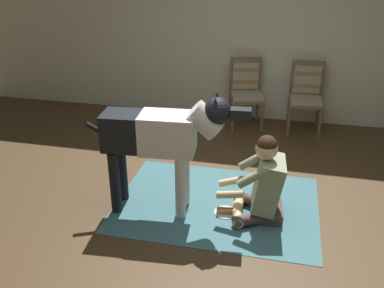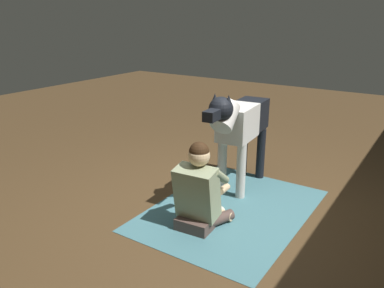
{
  "view_description": "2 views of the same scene",
  "coord_description": "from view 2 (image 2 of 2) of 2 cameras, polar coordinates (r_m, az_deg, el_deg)",
  "views": [
    {
      "loc": [
        0.5,
        -3.5,
        2.47
      ],
      "look_at": [
        -0.28,
        -0.03,
        0.77
      ],
      "focal_mm": 39.7,
      "sensor_mm": 36.0,
      "label": 1
    },
    {
      "loc": [
        3.29,
        1.92,
        2.01
      ],
      "look_at": [
        0.12,
        -0.19,
        0.73
      ],
      "focal_mm": 36.44,
      "sensor_mm": 36.0,
      "label": 2
    }
  ],
  "objects": [
    {
      "name": "area_rug",
      "position": [
        4.28,
        5.72,
        -9.53
      ],
      "size": [
        2.06,
        1.5,
        0.01
      ],
      "primitive_type": "cube",
      "color": "#42737C",
      "rests_on": "ground"
    },
    {
      "name": "large_dog",
      "position": [
        4.49,
        6.99,
        2.84
      ],
      "size": [
        1.58,
        0.4,
        1.25
      ],
      "color": "silver",
      "rests_on": "ground"
    },
    {
      "name": "ground_plane",
      "position": [
        4.31,
        2.95,
        -9.28
      ],
      "size": [
        15.43,
        15.43,
        0.0
      ],
      "primitive_type": "plane",
      "color": "#4B361F"
    },
    {
      "name": "person_sitting_on_floor",
      "position": [
        3.81,
        1.07,
        -7.07
      ],
      "size": [
        0.67,
        0.58,
        0.88
      ],
      "color": "brown",
      "rests_on": "ground"
    },
    {
      "name": "hot_dog_on_plate",
      "position": [
        4.24,
        3.25,
        -9.4
      ],
      "size": [
        0.23,
        0.23,
        0.06
      ],
      "color": "silver",
      "rests_on": "ground"
    }
  ]
}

